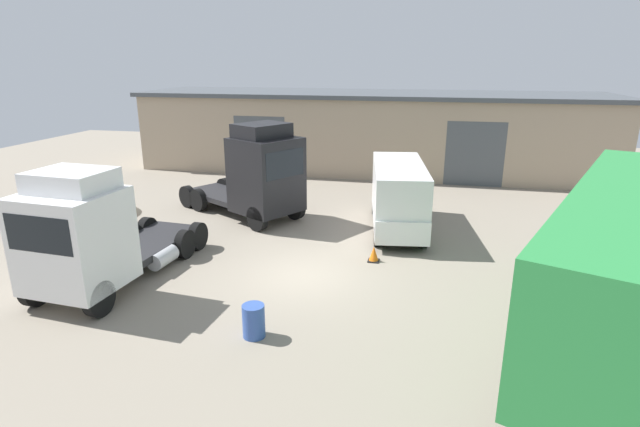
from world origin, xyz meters
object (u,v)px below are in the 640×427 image
tractor_unit_black (260,175)px  gravel_pile (105,202)px  tractor_unit_white (89,237)px  delivery_van_white (398,196)px  oil_drum (254,321)px  traffic_cone (374,254)px  container_trailer_green (629,256)px

tractor_unit_black → gravel_pile: size_ratio=2.14×
tractor_unit_white → delivery_van_white: tractor_unit_white is taller
gravel_pile → oil_drum: 13.29m
tractor_unit_white → traffic_cone: tractor_unit_white is taller
tractor_unit_white → tractor_unit_black: bearing=167.0°
tractor_unit_white → oil_drum: (5.55, -1.34, -1.39)m
delivery_van_white → oil_drum: 9.80m
container_trailer_green → gravel_pile: bearing=-89.9°
tractor_unit_white → oil_drum: size_ratio=7.54×
container_trailer_green → delivery_van_white: (-5.63, 8.39, -1.13)m
gravel_pile → oil_drum: gravel_pile is taller
gravel_pile → container_trailer_green: bearing=-22.0°
oil_drum → traffic_cone: bearing=66.8°
tractor_unit_white → traffic_cone: (7.99, 4.34, -1.58)m
tractor_unit_white → oil_drum: bearing=80.7°
traffic_cone → tractor_unit_white: bearing=-151.5°
container_trailer_green → delivery_van_white: 10.17m
tractor_unit_white → oil_drum: tractor_unit_white is taller
delivery_van_white → tractor_unit_black: bearing=-99.2°
delivery_van_white → traffic_cone: size_ratio=11.08×
container_trailer_green → gravel_pile: size_ratio=3.55×
tractor_unit_white → container_trailer_green: (14.19, -0.45, 0.80)m
delivery_van_white → gravel_pile: (-13.21, -0.76, -0.89)m
container_trailer_green → gravel_pile: 20.43m
container_trailer_green → gravel_pile: container_trailer_green is taller
tractor_unit_black → gravel_pile: 7.37m
tractor_unit_white → gravel_pile: 8.64m
delivery_van_white → gravel_pile: size_ratio=1.95×
gravel_pile → oil_drum: size_ratio=3.54×
tractor_unit_white → gravel_pile: tractor_unit_white is taller
oil_drum → gravel_pile: bearing=140.2°
container_trailer_green → tractor_unit_black: tractor_unit_black is taller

